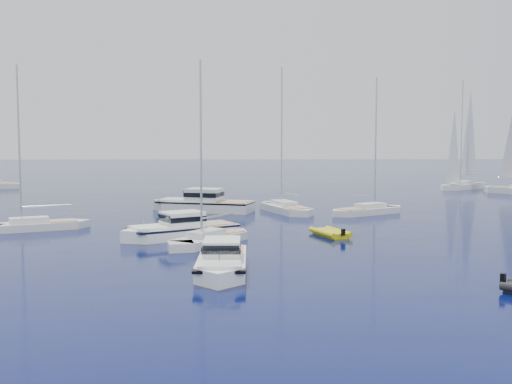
% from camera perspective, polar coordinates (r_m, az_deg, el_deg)
% --- Properties ---
extents(ground, '(400.00, 400.00, 0.00)m').
position_cam_1_polar(ground, '(27.51, -1.40, -8.99)').
color(ground, '#070F48').
rests_on(ground, ground).
extents(motor_cruiser_near, '(2.53, 8.03, 2.10)m').
position_cam_1_polar(motor_cruiser_near, '(30.57, -3.25, -7.59)').
color(motor_cruiser_near, white).
rests_on(motor_cruiser_near, ground).
extents(motor_cruiser_left, '(8.95, 6.82, 2.31)m').
position_cam_1_polar(motor_cruiser_left, '(41.36, -7.22, -4.36)').
color(motor_cruiser_left, white).
rests_on(motor_cruiser_left, ground).
extents(motor_cruiser_centre, '(11.06, 6.14, 2.78)m').
position_cam_1_polar(motor_cruiser_centre, '(56.90, -5.14, -1.84)').
color(motor_cruiser_centre, silver).
rests_on(motor_cruiser_centre, ground).
extents(sailboat_fore, '(6.29, 8.01, 12.04)m').
position_cam_1_polar(sailboat_fore, '(38.76, -4.45, -4.96)').
color(sailboat_fore, silver).
rests_on(sailboat_fore, ground).
extents(sailboat_mid_r, '(5.77, 9.80, 14.04)m').
position_cam_1_polar(sailboat_mid_r, '(56.12, 2.83, -1.92)').
color(sailboat_mid_r, silver).
rests_on(sailboat_mid_r, ground).
extents(sailboat_mid_l, '(8.72, 5.54, 12.58)m').
position_cam_1_polar(sailboat_mid_l, '(47.71, -20.34, -3.40)').
color(sailboat_mid_l, silver).
rests_on(sailboat_mid_l, ground).
extents(sailboat_centre, '(8.60, 6.60, 12.85)m').
position_cam_1_polar(sailboat_centre, '(55.43, 10.56, -2.08)').
color(sailboat_centre, silver).
rests_on(sailboat_centre, ground).
extents(sailboat_sails_far, '(10.07, 8.68, 15.59)m').
position_cam_1_polar(sailboat_sails_far, '(88.88, 19.20, 0.29)').
color(sailboat_sails_far, white).
rests_on(sailboat_sails_far, ground).
extents(tender_yellow, '(3.10, 4.07, 0.95)m').
position_cam_1_polar(tender_yellow, '(42.26, 7.07, -4.17)').
color(tender_yellow, '#D2C80C').
rests_on(tender_yellow, ground).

